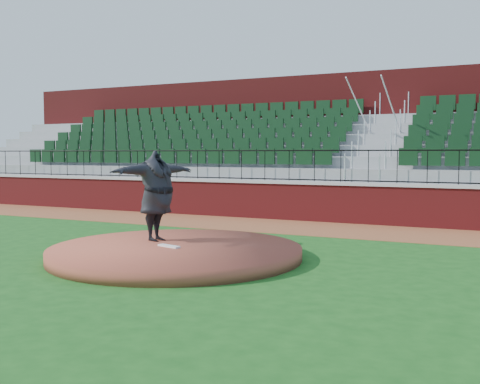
{
  "coord_description": "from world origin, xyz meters",
  "views": [
    {
      "loc": [
        5.75,
        -10.3,
        2.22
      ],
      "look_at": [
        0.0,
        1.5,
        1.3
      ],
      "focal_mm": 41.83,
      "sensor_mm": 36.0,
      "label": 1
    }
  ],
  "objects": [
    {
      "name": "concourse_wall",
      "position": [
        0.0,
        12.52,
        2.75
      ],
      "size": [
        34.0,
        0.5,
        5.5
      ],
      "primitive_type": "cube",
      "color": "maroon",
      "rests_on": "ground"
    },
    {
      "name": "wall_railing",
      "position": [
        0.0,
        7.0,
        1.8
      ],
      "size": [
        34.0,
        0.05,
        1.0
      ],
      "primitive_type": null,
      "color": "black",
      "rests_on": "wall_cap"
    },
    {
      "name": "seating_stands",
      "position": [
        0.0,
        9.72,
        2.3
      ],
      "size": [
        34.0,
        5.1,
        4.6
      ],
      "primitive_type": null,
      "color": "gray",
      "rests_on": "ground"
    },
    {
      "name": "warning_track",
      "position": [
        0.0,
        5.4,
        0.01
      ],
      "size": [
        34.0,
        3.2,
        0.01
      ],
      "primitive_type": "cube",
      "color": "brown",
      "rests_on": "ground"
    },
    {
      "name": "wall_cap",
      "position": [
        0.0,
        7.0,
        1.25
      ],
      "size": [
        34.0,
        0.45,
        0.1
      ],
      "primitive_type": "cube",
      "color": "#B7B7B7",
      "rests_on": "field_wall"
    },
    {
      "name": "ground",
      "position": [
        0.0,
        0.0,
        0.0
      ],
      "size": [
        90.0,
        90.0,
        0.0
      ],
      "primitive_type": "plane",
      "color": "#164F17",
      "rests_on": "ground"
    },
    {
      "name": "pitching_rubber",
      "position": [
        -0.67,
        -0.52,
        0.27
      ],
      "size": [
        0.57,
        0.27,
        0.04
      ],
      "primitive_type": "cube",
      "rotation": [
        0.0,
        0.0,
        -0.25
      ],
      "color": "white",
      "rests_on": "pitchers_mound"
    },
    {
      "name": "field_wall",
      "position": [
        0.0,
        7.0,
        0.6
      ],
      "size": [
        34.0,
        0.35,
        1.2
      ],
      "primitive_type": "cube",
      "color": "maroon",
      "rests_on": "ground"
    },
    {
      "name": "pitchers_mound",
      "position": [
        -0.59,
        -0.38,
        0.12
      ],
      "size": [
        5.31,
        5.31,
        0.25
      ],
      "primitive_type": "cylinder",
      "color": "brown",
      "rests_on": "ground"
    },
    {
      "name": "pitcher",
      "position": [
        -1.38,
        0.07,
        1.26
      ],
      "size": [
        1.09,
        2.57,
        2.02
      ],
      "primitive_type": "imported",
      "rotation": [
        0.0,
        0.0,
        1.4
      ],
      "color": "black",
      "rests_on": "pitchers_mound"
    }
  ]
}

